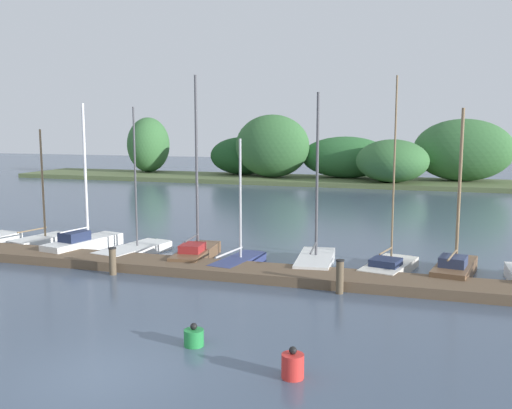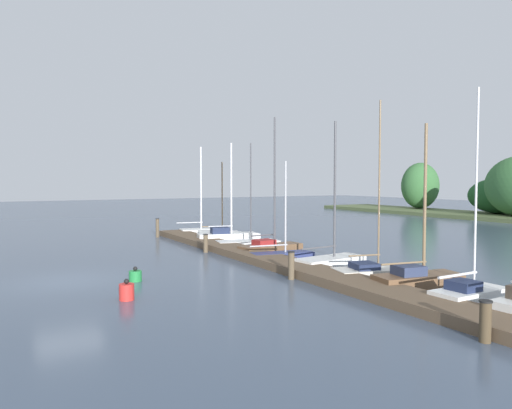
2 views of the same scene
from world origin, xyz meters
name	(u,v)px [view 2 (image 2 of 2)]	position (x,y,z in m)	size (l,w,h in m)	color
ground	(69,281)	(0.00, 0.00, 0.00)	(160.00, 160.00, 0.00)	#425166
dock_pier	(265,259)	(0.00, 8.83, 0.17)	(26.59, 1.80, 0.35)	brown
sailboat_0	(200,229)	(-12.52, 10.75, 0.36)	(1.78, 3.14, 6.34)	white
sailboat_1	(221,234)	(-10.05, 11.27, 0.27)	(1.82, 3.15, 5.20)	white
sailboat_2	(229,236)	(-7.42, 10.55, 0.43)	(1.84, 4.06, 6.28)	white
sailboat_3	(249,243)	(-5.13, 10.78, 0.24)	(2.07, 3.91, 6.12)	white
sailboat_4	(272,246)	(-2.31, 10.65, 0.40)	(1.43, 3.88, 7.31)	brown
sailboat_5	(284,254)	(-0.30, 10.11, 0.26)	(1.45, 3.39, 4.88)	navy
sailboat_6	(333,259)	(2.49, 10.97, 0.33)	(1.60, 3.74, 6.59)	white
sailboat_7	(375,270)	(5.26, 10.91, 0.28)	(2.02, 3.55, 7.13)	silver
sailboat_8	(420,278)	(7.53, 10.95, 0.39)	(1.72, 3.63, 5.97)	brown
sailboat_9	(471,293)	(9.83, 10.69, 0.34)	(1.16, 3.06, 6.85)	white
mooring_piling_0	(157,228)	(-12.32, 7.48, 0.66)	(0.26, 0.26, 1.31)	brown
mooring_piling_1	(206,243)	(-4.29, 7.62, 0.51)	(0.29, 0.29, 1.00)	brown
mooring_piling_2	(291,265)	(3.93, 7.74, 0.56)	(0.28, 0.28, 1.11)	brown
mooring_piling_3	(485,321)	(12.36, 7.75, 0.52)	(0.32, 0.32, 1.03)	#4C3D28
channel_buoy_0	(135,276)	(1.22, 2.26, 0.22)	(0.49, 0.49, 0.58)	#23843D
channel_buoy_1	(127,292)	(3.98, 1.23, 0.28)	(0.49, 0.49, 0.70)	red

